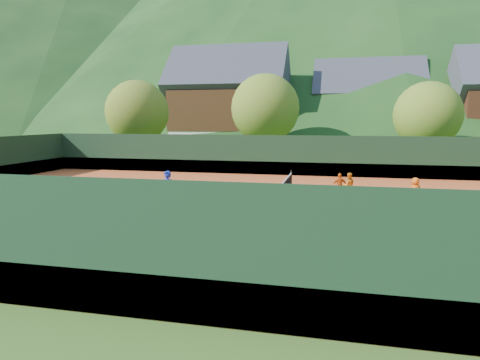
% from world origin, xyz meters
% --- Properties ---
extents(ground, '(400.00, 400.00, 0.00)m').
position_xyz_m(ground, '(0.00, 0.00, 0.00)').
color(ground, '#31551A').
rests_on(ground, ground).
extents(clay_court, '(40.00, 24.00, 0.02)m').
position_xyz_m(clay_court, '(0.00, 0.00, 0.01)').
color(clay_court, '#C34E1F').
rests_on(clay_court, ground).
extents(mountain_far_left, '(260.00, 260.00, 100.00)m').
position_xyz_m(mountain_far_left, '(-90.00, 150.00, 50.00)').
color(mountain_far_left, black).
rests_on(mountain_far_left, ground).
extents(coach, '(0.77, 0.60, 1.89)m').
position_xyz_m(coach, '(-4.77, -1.98, 0.96)').
color(coach, '#192CA6').
rests_on(coach, clay_court).
extents(student_a, '(0.78, 0.67, 1.38)m').
position_xyz_m(student_a, '(3.34, 3.23, 0.71)').
color(student_a, orange).
rests_on(student_a, clay_court).
extents(student_b, '(0.84, 0.52, 1.34)m').
position_xyz_m(student_b, '(2.88, 3.29, 0.69)').
color(student_b, '#D95D13').
rests_on(student_b, clay_court).
extents(student_c, '(0.76, 0.61, 1.36)m').
position_xyz_m(student_c, '(6.49, 2.19, 0.70)').
color(student_c, orange).
rests_on(student_c, clay_court).
extents(tennis_ball_0, '(0.07, 0.07, 0.07)m').
position_xyz_m(tennis_ball_0, '(-5.76, -4.77, 0.05)').
color(tennis_ball_0, '#C2D623').
rests_on(tennis_ball_0, clay_court).
extents(tennis_ball_1, '(0.07, 0.07, 0.07)m').
position_xyz_m(tennis_ball_1, '(-5.25, -0.95, 0.05)').
color(tennis_ball_1, '#C2D623').
rests_on(tennis_ball_1, clay_court).
extents(tennis_ball_2, '(0.07, 0.07, 0.07)m').
position_xyz_m(tennis_ball_2, '(2.38, -5.05, 0.05)').
color(tennis_ball_2, '#C2D623').
rests_on(tennis_ball_2, clay_court).
extents(tennis_ball_3, '(0.07, 0.07, 0.07)m').
position_xyz_m(tennis_ball_3, '(-1.75, -1.25, 0.05)').
color(tennis_ball_3, '#C2D623').
rests_on(tennis_ball_3, clay_court).
extents(tennis_ball_4, '(0.07, 0.07, 0.07)m').
position_xyz_m(tennis_ball_4, '(2.07, -5.60, 0.05)').
color(tennis_ball_4, '#C2D623').
rests_on(tennis_ball_4, clay_court).
extents(tennis_ball_5, '(0.07, 0.07, 0.07)m').
position_xyz_m(tennis_ball_5, '(-0.57, -6.97, 0.05)').
color(tennis_ball_5, '#C2D623').
rests_on(tennis_ball_5, clay_court).
extents(tennis_ball_6, '(0.07, 0.07, 0.07)m').
position_xyz_m(tennis_ball_6, '(-7.80, -1.98, 0.05)').
color(tennis_ball_6, '#C2D623').
rests_on(tennis_ball_6, clay_court).
extents(tennis_ball_7, '(0.07, 0.07, 0.07)m').
position_xyz_m(tennis_ball_7, '(-5.72, -8.24, 0.05)').
color(tennis_ball_7, '#C2D623').
rests_on(tennis_ball_7, clay_court).
extents(tennis_ball_8, '(0.07, 0.07, 0.07)m').
position_xyz_m(tennis_ball_8, '(-2.21, -7.56, 0.05)').
color(tennis_ball_8, '#C2D623').
rests_on(tennis_ball_8, clay_court).
extents(tennis_ball_9, '(0.07, 0.07, 0.07)m').
position_xyz_m(tennis_ball_9, '(-3.06, -4.50, 0.05)').
color(tennis_ball_9, '#C2D623').
rests_on(tennis_ball_9, clay_court).
extents(tennis_ball_10, '(0.07, 0.07, 0.07)m').
position_xyz_m(tennis_ball_10, '(-3.51, -8.13, 0.05)').
color(tennis_ball_10, '#C2D623').
rests_on(tennis_ball_10, clay_court).
extents(tennis_ball_11, '(0.07, 0.07, 0.07)m').
position_xyz_m(tennis_ball_11, '(-3.43, -1.22, 0.05)').
color(tennis_ball_11, '#C2D623').
rests_on(tennis_ball_11, clay_court).
extents(tennis_ball_12, '(0.07, 0.07, 0.07)m').
position_xyz_m(tennis_ball_12, '(-7.37, -9.07, 0.05)').
color(tennis_ball_12, '#C2D623').
rests_on(tennis_ball_12, clay_court).
extents(tennis_ball_13, '(0.07, 0.07, 0.07)m').
position_xyz_m(tennis_ball_13, '(-9.24, -1.88, 0.05)').
color(tennis_ball_13, '#C2D623').
rests_on(tennis_ball_13, clay_court).
extents(tennis_ball_14, '(0.07, 0.07, 0.07)m').
position_xyz_m(tennis_ball_14, '(0.18, -1.66, 0.05)').
color(tennis_ball_14, '#C2D623').
rests_on(tennis_ball_14, clay_court).
extents(tennis_ball_15, '(0.07, 0.07, 0.07)m').
position_xyz_m(tennis_ball_15, '(-4.90, -4.99, 0.05)').
color(tennis_ball_15, '#C2D623').
rests_on(tennis_ball_15, clay_court).
extents(tennis_ball_16, '(0.07, 0.07, 0.07)m').
position_xyz_m(tennis_ball_16, '(5.08, -5.69, 0.05)').
color(tennis_ball_16, '#C2D623').
rests_on(tennis_ball_16, clay_court).
extents(tennis_ball_17, '(0.07, 0.07, 0.07)m').
position_xyz_m(tennis_ball_17, '(-1.29, -6.24, 0.05)').
color(tennis_ball_17, '#C2D623').
rests_on(tennis_ball_17, clay_court).
extents(tennis_ball_18, '(0.07, 0.07, 0.07)m').
position_xyz_m(tennis_ball_18, '(6.21, -3.18, 0.05)').
color(tennis_ball_18, '#C2D623').
rests_on(tennis_ball_18, clay_court).
extents(tennis_ball_19, '(0.07, 0.07, 0.07)m').
position_xyz_m(tennis_ball_19, '(-4.98, -6.23, 0.05)').
color(tennis_ball_19, '#C2D623').
rests_on(tennis_ball_19, clay_court).
extents(tennis_ball_20, '(0.07, 0.07, 0.07)m').
position_xyz_m(tennis_ball_20, '(-2.08, -6.96, 0.05)').
color(tennis_ball_20, '#C2D623').
rests_on(tennis_ball_20, clay_court).
extents(tennis_ball_21, '(0.07, 0.07, 0.07)m').
position_xyz_m(tennis_ball_21, '(5.20, -6.52, 0.05)').
color(tennis_ball_21, '#C2D623').
rests_on(tennis_ball_21, clay_court).
extents(tennis_ball_22, '(0.07, 0.07, 0.07)m').
position_xyz_m(tennis_ball_22, '(-1.42, -1.12, 0.05)').
color(tennis_ball_22, '#C2D623').
rests_on(tennis_ball_22, clay_court).
extents(tennis_ball_23, '(0.07, 0.07, 0.07)m').
position_xyz_m(tennis_ball_23, '(-8.66, -1.09, 0.05)').
color(tennis_ball_23, '#C2D623').
rests_on(tennis_ball_23, clay_court).
extents(tennis_ball_24, '(0.07, 0.07, 0.07)m').
position_xyz_m(tennis_ball_24, '(3.39, -2.36, 0.05)').
color(tennis_ball_24, '#C2D623').
rests_on(tennis_ball_24, clay_court).
extents(tennis_ball_25, '(0.07, 0.07, 0.07)m').
position_xyz_m(tennis_ball_25, '(3.28, -3.41, 0.05)').
color(tennis_ball_25, '#C2D623').
rests_on(tennis_ball_25, clay_court).
extents(tennis_ball_26, '(0.07, 0.07, 0.07)m').
position_xyz_m(tennis_ball_26, '(-5.26, -8.50, 0.05)').
color(tennis_ball_26, '#C2D623').
rests_on(tennis_ball_26, clay_court).
extents(tennis_ball_28, '(0.07, 0.07, 0.07)m').
position_xyz_m(tennis_ball_28, '(4.07, -5.15, 0.05)').
color(tennis_ball_28, '#C2D623').
rests_on(tennis_ball_28, clay_court).
extents(tennis_ball_29, '(0.07, 0.07, 0.07)m').
position_xyz_m(tennis_ball_29, '(-1.13, -3.71, 0.05)').
color(tennis_ball_29, '#C2D623').
rests_on(tennis_ball_29, clay_court).
extents(court_lines, '(23.83, 11.03, 0.00)m').
position_xyz_m(court_lines, '(0.00, 0.00, 0.02)').
color(court_lines, white).
rests_on(court_lines, clay_court).
extents(tennis_net, '(0.10, 12.07, 1.10)m').
position_xyz_m(tennis_net, '(0.00, 0.00, 0.52)').
color(tennis_net, black).
rests_on(tennis_net, clay_court).
extents(perimeter_fence, '(40.40, 24.24, 3.00)m').
position_xyz_m(perimeter_fence, '(0.00, 0.00, 1.27)').
color(perimeter_fence, black).
rests_on(perimeter_fence, clay_court).
extents(ball_hopper, '(0.57, 0.57, 1.00)m').
position_xyz_m(ball_hopper, '(-8.34, -4.89, 0.77)').
color(ball_hopper, black).
rests_on(ball_hopper, clay_court).
extents(chalet_left, '(13.80, 9.93, 12.92)m').
position_xyz_m(chalet_left, '(-10.00, 30.00, 5.65)').
color(chalet_left, beige).
rests_on(chalet_left, ground).
extents(chalet_mid, '(12.65, 8.82, 11.45)m').
position_xyz_m(chalet_mid, '(6.00, 34.00, 4.99)').
color(chalet_mid, beige).
rests_on(chalet_mid, ground).
extents(tree_a, '(6.00, 6.00, 7.88)m').
position_xyz_m(tree_a, '(-16.00, 18.00, 4.87)').
color(tree_a, '#3F2919').
rests_on(tree_a, ground).
extents(tree_b, '(6.40, 6.40, 8.40)m').
position_xyz_m(tree_b, '(-4.00, 20.00, 5.19)').
color(tree_b, '#432B1A').
rests_on(tree_b, ground).
extents(tree_c, '(5.60, 5.60, 7.35)m').
position_xyz_m(tree_c, '(10.00, 19.00, 4.54)').
color(tree_c, '#42291A').
rests_on(tree_c, ground).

